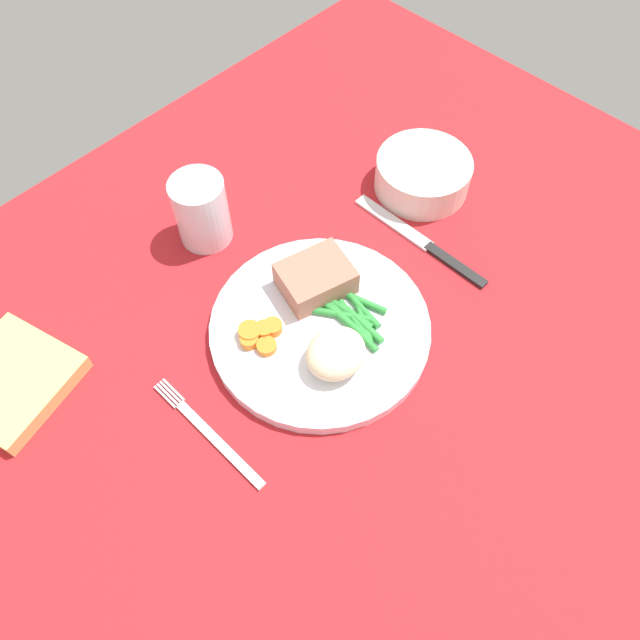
# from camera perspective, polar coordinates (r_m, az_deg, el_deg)

# --- Properties ---
(dining_table) EXTENTS (1.20, 0.90, 0.02)m
(dining_table) POSITION_cam_1_polar(r_m,az_deg,el_deg) (0.71, -1.22, -3.50)
(dining_table) COLOR red
(dining_table) RESTS_ON ground
(dinner_plate) EXTENTS (0.25, 0.25, 0.02)m
(dinner_plate) POSITION_cam_1_polar(r_m,az_deg,el_deg) (0.71, 0.00, -0.77)
(dinner_plate) COLOR white
(dinner_plate) RESTS_ON dining_table
(meat_portion) EXTENTS (0.10, 0.08, 0.04)m
(meat_portion) POSITION_cam_1_polar(r_m,az_deg,el_deg) (0.71, -0.41, 3.87)
(meat_portion) COLOR #A86B56
(meat_portion) RESTS_ON dinner_plate
(mashed_potatoes) EXTENTS (0.07, 0.06, 0.04)m
(mashed_potatoes) POSITION_cam_1_polar(r_m,az_deg,el_deg) (0.66, 1.48, -3.10)
(mashed_potatoes) COLOR beige
(mashed_potatoes) RESTS_ON dinner_plate
(carrot_slices) EXTENTS (0.05, 0.05, 0.01)m
(carrot_slices) POSITION_cam_1_polar(r_m,az_deg,el_deg) (0.69, -5.75, -1.33)
(carrot_slices) COLOR orange
(carrot_slices) RESTS_ON dinner_plate
(green_beans) EXTENTS (0.07, 0.09, 0.01)m
(green_beans) POSITION_cam_1_polar(r_m,az_deg,el_deg) (0.70, 3.10, 0.34)
(green_beans) COLOR #2D8C38
(green_beans) RESTS_ON dinner_plate
(fork) EXTENTS (0.01, 0.17, 0.00)m
(fork) POSITION_cam_1_polar(r_m,az_deg,el_deg) (0.67, -10.25, -10.27)
(fork) COLOR silver
(fork) RESTS_ON dining_table
(knife) EXTENTS (0.02, 0.21, 0.01)m
(knife) POSITION_cam_1_polar(r_m,az_deg,el_deg) (0.80, 9.46, 7.09)
(knife) COLOR black
(knife) RESTS_ON dining_table
(water_glass) EXTENTS (0.07, 0.07, 0.09)m
(water_glass) POSITION_cam_1_polar(r_m,az_deg,el_deg) (0.78, -10.84, 9.56)
(water_glass) COLOR silver
(water_glass) RESTS_ON dining_table
(salad_bowl) EXTENTS (0.13, 0.13, 0.05)m
(salad_bowl) POSITION_cam_1_polar(r_m,az_deg,el_deg) (0.85, 9.51, 13.29)
(salad_bowl) COLOR silver
(salad_bowl) RESTS_ON dining_table
(napkin) EXTENTS (0.15, 0.15, 0.02)m
(napkin) POSITION_cam_1_polar(r_m,az_deg,el_deg) (0.75, -26.68, -5.04)
(napkin) COLOR #DBBC6B
(napkin) RESTS_ON dining_table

